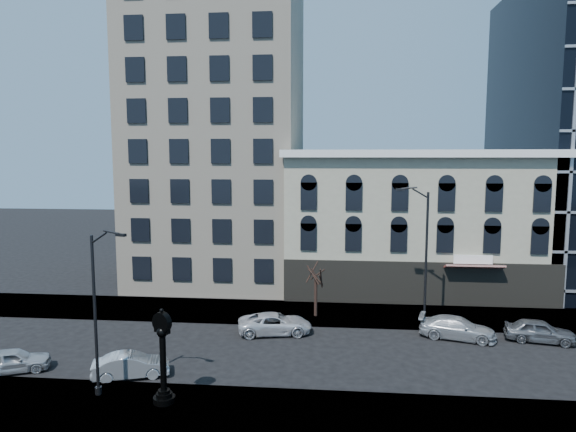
# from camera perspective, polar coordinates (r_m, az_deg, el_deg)

# --- Properties ---
(ground) EXTENTS (160.00, 160.00, 0.00)m
(ground) POSITION_cam_1_polar(r_m,az_deg,el_deg) (32.82, -4.29, -14.81)
(ground) COLOR black
(ground) RESTS_ON ground
(sidewalk_far) EXTENTS (160.00, 6.00, 0.12)m
(sidewalk_far) POSITION_cam_1_polar(r_m,az_deg,el_deg) (40.26, -2.33, -10.58)
(sidewalk_far) COLOR #9A968C
(sidewalk_far) RESTS_ON ground
(sidewalk_near) EXTENTS (160.00, 6.00, 0.12)m
(sidewalk_near) POSITION_cam_1_polar(r_m,az_deg,el_deg) (25.66, -7.52, -21.17)
(sidewalk_near) COLOR #9A968C
(sidewalk_near) RESTS_ON ground
(cream_tower) EXTENTS (15.90, 15.40, 42.50)m
(cream_tower) POSITION_cam_1_polar(r_m,az_deg,el_deg) (50.78, -7.80, 14.92)
(cream_tower) COLOR beige
(cream_tower) RESTS_ON ground
(victorian_row) EXTENTS (22.60, 11.19, 12.50)m
(victorian_row) POSITION_cam_1_polar(r_m,az_deg,el_deg) (46.85, 13.69, -0.87)
(victorian_row) COLOR #A9A58B
(victorian_row) RESTS_ON ground
(street_clock) EXTENTS (1.06, 1.06, 4.69)m
(street_clock) POSITION_cam_1_polar(r_m,az_deg,el_deg) (26.34, -13.71, -15.31)
(street_clock) COLOR black
(street_clock) RESTS_ON sidewalk_near
(street_lamp_near) EXTENTS (2.12, 0.99, 8.56)m
(street_lamp_near) POSITION_cam_1_polar(r_m,az_deg,el_deg) (26.45, -19.93, -5.59)
(street_lamp_near) COLOR black
(street_lamp_near) RESTS_ON sidewalk_near
(street_lamp_far) EXTENTS (2.58, 0.45, 9.95)m
(street_lamp_far) POSITION_cam_1_polar(r_m,az_deg,el_deg) (36.91, 14.11, -0.33)
(street_lamp_far) COLOR black
(street_lamp_far) RESTS_ON sidewalk_far
(bare_tree_far) EXTENTS (2.62, 2.62, 4.51)m
(bare_tree_far) POSITION_cam_1_polar(r_m,az_deg,el_deg) (38.30, 3.11, -6.14)
(bare_tree_far) COLOR black
(bare_tree_far) RESTS_ON sidewalk_far
(car_near_a) EXTENTS (4.25, 3.07, 1.34)m
(car_near_a) POSITION_cam_1_polar(r_m,az_deg,el_deg) (33.48, -28.29, -13.95)
(car_near_a) COLOR #A5A8AD
(car_near_a) RESTS_ON ground
(car_near_b) EXTENTS (4.31, 2.69, 1.34)m
(car_near_b) POSITION_cam_1_polar(r_m,az_deg,el_deg) (30.35, -17.05, -15.59)
(car_near_b) COLOR #A5A8AD
(car_near_b) RESTS_ON ground
(car_far_a) EXTENTS (5.32, 3.16, 1.39)m
(car_far_a) POSITION_cam_1_polar(r_m,az_deg,el_deg) (35.58, -1.46, -11.87)
(car_far_a) COLOR silver
(car_far_a) RESTS_ON ground
(car_far_b) EXTENTS (5.27, 3.22, 1.43)m
(car_far_b) POSITION_cam_1_polar(r_m,az_deg,el_deg) (36.44, 18.31, -11.73)
(car_far_b) COLOR #A5A8AD
(car_far_b) RESTS_ON ground
(car_far_c) EXTENTS (4.53, 2.53, 1.46)m
(car_far_c) POSITION_cam_1_polar(r_m,az_deg,el_deg) (37.83, 26.17, -11.38)
(car_far_c) COLOR #595B60
(car_far_c) RESTS_ON ground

